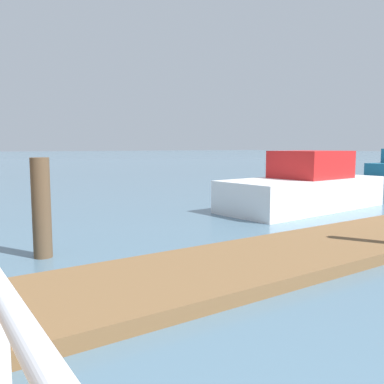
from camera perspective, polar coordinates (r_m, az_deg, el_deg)
name	(u,v)px	position (r m, az deg, el deg)	size (l,w,h in m)	color
ground_plane	(20,192)	(17.52, -23.04, -0.04)	(300.00, 300.00, 0.00)	slate
dock_piling_2	(41,208)	(7.01, -20.41, -2.12)	(0.30, 0.30, 1.63)	brown
moored_boat_1	(305,187)	(12.28, 15.56, 0.64)	(5.41, 2.46, 1.69)	white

